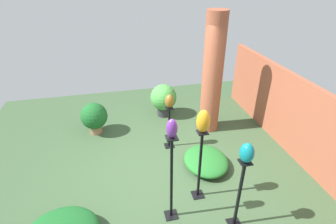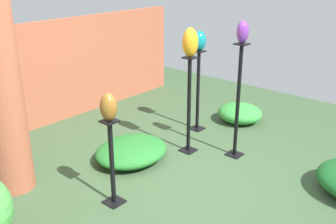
{
  "view_description": "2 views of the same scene",
  "coord_description": "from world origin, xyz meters",
  "px_view_note": "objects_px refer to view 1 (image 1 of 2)",
  "views": [
    {
      "loc": [
        3.85,
        -0.84,
        3.53
      ],
      "look_at": [
        -0.22,
        0.09,
        1.19
      ],
      "focal_mm": 28.0,
      "sensor_mm": 36.0,
      "label": 1
    },
    {
      "loc": [
        -3.16,
        -2.6,
        2.49
      ],
      "look_at": [
        -0.07,
        0.07,
        0.9
      ],
      "focal_mm": 42.0,
      "sensor_mm": 36.0,
      "label": 2
    }
  ],
  "objects_px": {
    "pedestal_violet": "(171,183)",
    "art_vase_bronze": "(169,101)",
    "art_vase_teal": "(247,153)",
    "potted_plant_mid_left": "(94,117)",
    "pedestal_amber": "(200,168)",
    "brick_pillar": "(212,75)",
    "art_vase_violet": "(172,128)",
    "potted_plant_mid_right": "(163,98)",
    "pedestal_teal": "(239,198)",
    "art_vase_amber": "(203,121)",
    "pedestal_bronze": "(169,129)"
  },
  "relations": [
    {
      "from": "pedestal_violet",
      "to": "art_vase_amber",
      "type": "distance_m",
      "value": 1.03
    },
    {
      "from": "pedestal_violet",
      "to": "art_vase_bronze",
      "type": "xyz_separation_m",
      "value": [
        -1.83,
        0.39,
        0.41
      ]
    },
    {
      "from": "pedestal_teal",
      "to": "potted_plant_mid_right",
      "type": "relative_size",
      "value": 1.43
    },
    {
      "from": "art_vase_amber",
      "to": "pedestal_amber",
      "type": "bearing_deg",
      "value": 153.43
    },
    {
      "from": "pedestal_violet",
      "to": "art_vase_violet",
      "type": "relative_size",
      "value": 5.46
    },
    {
      "from": "brick_pillar",
      "to": "pedestal_amber",
      "type": "distance_m",
      "value": 2.4
    },
    {
      "from": "pedestal_bronze",
      "to": "art_vase_bronze",
      "type": "distance_m",
      "value": 0.68
    },
    {
      "from": "pedestal_amber",
      "to": "art_vase_bronze",
      "type": "bearing_deg",
      "value": -173.93
    },
    {
      "from": "pedestal_violet",
      "to": "potted_plant_mid_right",
      "type": "relative_size",
      "value": 1.76
    },
    {
      "from": "art_vase_amber",
      "to": "potted_plant_mid_right",
      "type": "xyz_separation_m",
      "value": [
        -2.91,
        0.01,
        -1.02
      ]
    },
    {
      "from": "pedestal_teal",
      "to": "pedestal_bronze",
      "type": "bearing_deg",
      "value": -166.57
    },
    {
      "from": "pedestal_teal",
      "to": "potted_plant_mid_left",
      "type": "xyz_separation_m",
      "value": [
        -3.13,
        -2.12,
        -0.13
      ]
    },
    {
      "from": "potted_plant_mid_left",
      "to": "art_vase_bronze",
      "type": "bearing_deg",
      "value": 59.8
    },
    {
      "from": "brick_pillar",
      "to": "pedestal_amber",
      "type": "bearing_deg",
      "value": -25.03
    },
    {
      "from": "pedestal_amber",
      "to": "art_vase_amber",
      "type": "bearing_deg",
      "value": -26.57
    },
    {
      "from": "pedestal_violet",
      "to": "art_vase_violet",
      "type": "bearing_deg",
      "value": 0.0
    },
    {
      "from": "pedestal_teal",
      "to": "potted_plant_mid_right",
      "type": "height_order",
      "value": "pedestal_teal"
    },
    {
      "from": "pedestal_teal",
      "to": "art_vase_amber",
      "type": "height_order",
      "value": "art_vase_amber"
    },
    {
      "from": "pedestal_violet",
      "to": "potted_plant_mid_left",
      "type": "distance_m",
      "value": 3.02
    },
    {
      "from": "pedestal_bronze",
      "to": "potted_plant_mid_right",
      "type": "xyz_separation_m",
      "value": [
        -1.4,
        0.17,
        0.06
      ]
    },
    {
      "from": "brick_pillar",
      "to": "pedestal_violet",
      "type": "xyz_separation_m",
      "value": [
        2.37,
        -1.52,
        -0.68
      ]
    },
    {
      "from": "pedestal_teal",
      "to": "art_vase_violet",
      "type": "height_order",
      "value": "art_vase_violet"
    },
    {
      "from": "pedestal_bronze",
      "to": "pedestal_teal",
      "type": "bearing_deg",
      "value": 13.43
    },
    {
      "from": "pedestal_teal",
      "to": "pedestal_violet",
      "type": "bearing_deg",
      "value": -112.0
    },
    {
      "from": "brick_pillar",
      "to": "potted_plant_mid_right",
      "type": "distance_m",
      "value": 1.56
    },
    {
      "from": "pedestal_violet",
      "to": "art_vase_violet",
      "type": "height_order",
      "value": "art_vase_violet"
    },
    {
      "from": "pedestal_amber",
      "to": "art_vase_violet",
      "type": "height_order",
      "value": "art_vase_violet"
    },
    {
      "from": "art_vase_teal",
      "to": "art_vase_amber",
      "type": "height_order",
      "value": "art_vase_amber"
    },
    {
      "from": "pedestal_teal",
      "to": "art_vase_teal",
      "type": "relative_size",
      "value": 4.29
    },
    {
      "from": "pedestal_teal",
      "to": "pedestal_bronze",
      "type": "height_order",
      "value": "pedestal_teal"
    },
    {
      "from": "pedestal_amber",
      "to": "art_vase_amber",
      "type": "distance_m",
      "value": 0.9
    },
    {
      "from": "brick_pillar",
      "to": "art_vase_violet",
      "type": "height_order",
      "value": "brick_pillar"
    },
    {
      "from": "pedestal_amber",
      "to": "potted_plant_mid_right",
      "type": "height_order",
      "value": "pedestal_amber"
    },
    {
      "from": "pedestal_violet",
      "to": "pedestal_bronze",
      "type": "xyz_separation_m",
      "value": [
        -1.83,
        0.39,
        -0.27
      ]
    },
    {
      "from": "potted_plant_mid_right",
      "to": "art_vase_violet",
      "type": "bearing_deg",
      "value": -9.97
    },
    {
      "from": "art_vase_violet",
      "to": "potted_plant_mid_right",
      "type": "xyz_separation_m",
      "value": [
        -3.23,
        0.57,
        -1.17
      ]
    },
    {
      "from": "pedestal_violet",
      "to": "art_vase_bronze",
      "type": "relative_size",
      "value": 5.27
    },
    {
      "from": "pedestal_violet",
      "to": "potted_plant_mid_right",
      "type": "xyz_separation_m",
      "value": [
        -3.23,
        0.57,
        -0.21
      ]
    },
    {
      "from": "brick_pillar",
      "to": "pedestal_bronze",
      "type": "xyz_separation_m",
      "value": [
        0.54,
        -1.12,
        -0.95
      ]
    },
    {
      "from": "pedestal_violet",
      "to": "potted_plant_mid_left",
      "type": "bearing_deg",
      "value": -156.56
    },
    {
      "from": "art_vase_teal",
      "to": "art_vase_bronze",
      "type": "height_order",
      "value": "art_vase_teal"
    },
    {
      "from": "art_vase_violet",
      "to": "potted_plant_mid_right",
      "type": "height_order",
      "value": "art_vase_violet"
    },
    {
      "from": "brick_pillar",
      "to": "potted_plant_mid_right",
      "type": "relative_size",
      "value": 3.18
    },
    {
      "from": "brick_pillar",
      "to": "pedestal_teal",
      "type": "relative_size",
      "value": 2.23
    },
    {
      "from": "art_vase_bronze",
      "to": "art_vase_violet",
      "type": "bearing_deg",
      "value": -12.15
    },
    {
      "from": "art_vase_teal",
      "to": "potted_plant_mid_right",
      "type": "xyz_separation_m",
      "value": [
        -3.6,
        -0.35,
        -0.89
      ]
    },
    {
      "from": "art_vase_teal",
      "to": "potted_plant_mid_left",
      "type": "relative_size",
      "value": 0.38
    },
    {
      "from": "brick_pillar",
      "to": "pedestal_violet",
      "type": "distance_m",
      "value": 2.89
    },
    {
      "from": "brick_pillar",
      "to": "potted_plant_mid_right",
      "type": "bearing_deg",
      "value": -132.15
    },
    {
      "from": "pedestal_amber",
      "to": "brick_pillar",
      "type": "bearing_deg",
      "value": 154.97
    }
  ]
}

